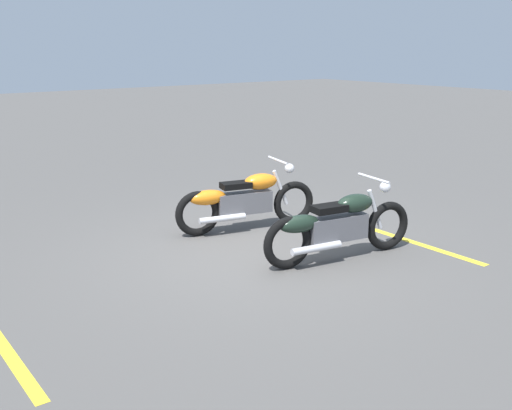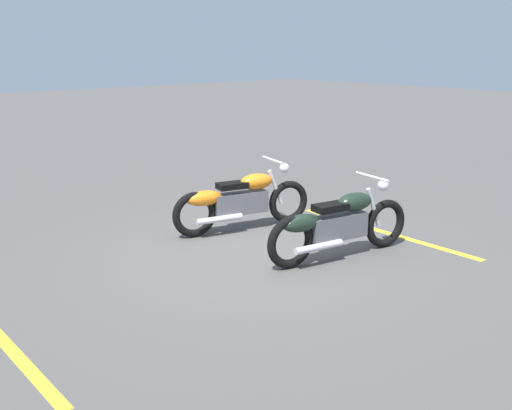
# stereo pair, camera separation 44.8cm
# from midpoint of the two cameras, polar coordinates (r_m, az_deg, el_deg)

# --- Properties ---
(ground_plane) EXTENTS (60.00, 60.00, 0.00)m
(ground_plane) POSITION_cam_midpoint_polar(r_m,az_deg,el_deg) (8.04, 1.72, -4.47)
(ground_plane) COLOR #514F4C
(motorcycle_bright_foreground) EXTENTS (2.19, 0.75, 1.04)m
(motorcycle_bright_foreground) POSITION_cam_midpoint_polar(r_m,az_deg,el_deg) (8.82, 0.27, 0.47)
(motorcycle_bright_foreground) COLOR black
(motorcycle_bright_foreground) RESTS_ON ground
(motorcycle_dark_foreground) EXTENTS (2.21, 0.67, 1.04)m
(motorcycle_dark_foreground) POSITION_cam_midpoint_polar(r_m,az_deg,el_deg) (7.70, 9.41, -1.94)
(motorcycle_dark_foreground) COLOR black
(motorcycle_dark_foreground) RESTS_ON ground
(parking_stripe_near) EXTENTS (0.16, 3.20, 0.01)m
(parking_stripe_near) POSITION_cam_midpoint_polar(r_m,az_deg,el_deg) (9.00, 14.03, -2.75)
(parking_stripe_near) COLOR yellow
(parking_stripe_near) RESTS_ON ground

